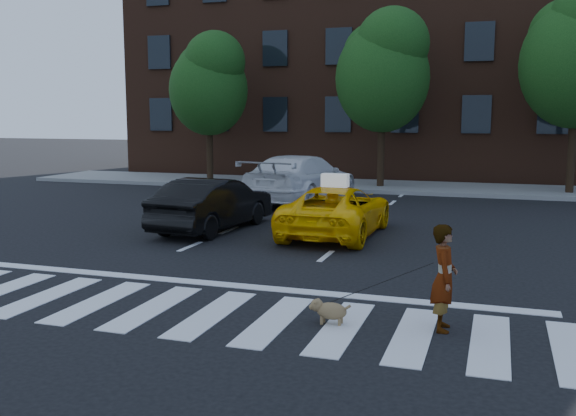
{
  "coord_description": "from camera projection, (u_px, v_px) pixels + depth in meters",
  "views": [
    {
      "loc": [
        5.01,
        -8.49,
        2.97
      ],
      "look_at": [
        0.97,
        3.73,
        1.1
      ],
      "focal_mm": 40.0,
      "sensor_mm": 36.0,
      "label": 1
    }
  ],
  "objects": [
    {
      "name": "dog",
      "position": [
        328.0,
        310.0,
        9.17
      ],
      "size": [
        0.62,
        0.24,
        0.35
      ],
      "rotation": [
        0.0,
        0.0,
        0.0
      ],
      "color": "olive",
      "rests_on": "ground"
    },
    {
      "name": "tree_left",
      "position": [
        209.0,
        80.0,
        27.45
      ],
      "size": [
        3.39,
        3.38,
        6.5
      ],
      "color": "black",
      "rests_on": "ground"
    },
    {
      "name": "tree_mid",
      "position": [
        384.0,
        66.0,
        25.07
      ],
      "size": [
        3.69,
        3.69,
        7.1
      ],
      "color": "black",
      "rests_on": "ground"
    },
    {
      "name": "sidewalk_far",
      "position": [
        370.0,
        186.0,
        26.39
      ],
      "size": [
        30.0,
        4.0,
        0.15
      ],
      "primitive_type": "cube",
      "color": "slate",
      "rests_on": "ground"
    },
    {
      "name": "crosswalk",
      "position": [
        153.0,
        308.0,
        9.96
      ],
      "size": [
        13.0,
        2.4,
        0.01
      ],
      "primitive_type": "cube",
      "color": "silver",
      "rests_on": "ground"
    },
    {
      "name": "woman",
      "position": [
        444.0,
        278.0,
        8.84
      ],
      "size": [
        0.41,
        0.58,
        1.49
      ],
      "primitive_type": "imported",
      "rotation": [
        0.0,
        0.0,
        1.67
      ],
      "color": "#999999",
      "rests_on": "ground"
    },
    {
      "name": "black_sedan",
      "position": [
        213.0,
        204.0,
        16.62
      ],
      "size": [
        1.88,
        4.27,
        1.36
      ],
      "primitive_type": "imported",
      "rotation": [
        0.0,
        0.0,
        3.03
      ],
      "color": "black",
      "rests_on": "ground"
    },
    {
      "name": "stop_line",
      "position": [
        199.0,
        282.0,
        11.46
      ],
      "size": [
        12.0,
        0.3,
        0.01
      ],
      "primitive_type": "cube",
      "color": "silver",
      "rests_on": "ground"
    },
    {
      "name": "ground",
      "position": [
        153.0,
        308.0,
        9.96
      ],
      "size": [
        120.0,
        120.0,
        0.0
      ],
      "primitive_type": "plane",
      "color": "black",
      "rests_on": "ground"
    },
    {
      "name": "white_suv",
      "position": [
        301.0,
        179.0,
        21.9
      ],
      "size": [
        3.01,
        5.87,
        1.63
      ],
      "primitive_type": "imported",
      "rotation": [
        0.0,
        0.0,
        3.01
      ],
      "color": "silver",
      "rests_on": "ground"
    },
    {
      "name": "building",
      "position": [
        401.0,
        55.0,
        32.59
      ],
      "size": [
        26.0,
        10.0,
        12.0
      ],
      "primitive_type": "cube",
      "color": "#4B2A1B",
      "rests_on": "ground"
    },
    {
      "name": "taxi_sign",
      "position": [
        335.0,
        180.0,
        15.62
      ],
      "size": [
        0.65,
        0.29,
        0.32
      ],
      "primitive_type": "cube",
      "rotation": [
        0.0,
        0.0,
        3.13
      ],
      "color": "white",
      "rests_on": "taxi"
    },
    {
      "name": "taxi",
      "position": [
        337.0,
        211.0,
        15.92
      ],
      "size": [
        2.11,
        4.46,
        1.23
      ],
      "primitive_type": "imported",
      "rotation": [
        0.0,
        0.0,
        3.13
      ],
      "color": "#FFBE05",
      "rests_on": "ground"
    }
  ]
}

